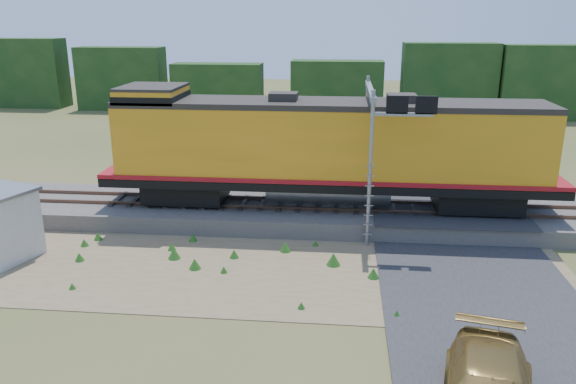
# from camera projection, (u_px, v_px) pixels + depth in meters

# --- Properties ---
(ground) EXTENTS (140.00, 140.00, 0.00)m
(ground) POSITION_uv_depth(u_px,v_px,m) (287.00, 275.00, 21.53)
(ground) COLOR #475123
(ground) RESTS_ON ground
(ballast) EXTENTS (70.00, 5.00, 0.80)m
(ballast) POSITION_uv_depth(u_px,v_px,m) (299.00, 213.00, 27.11)
(ballast) COLOR slate
(ballast) RESTS_ON ground
(rails) EXTENTS (70.00, 1.54, 0.16)m
(rails) POSITION_uv_depth(u_px,v_px,m) (299.00, 204.00, 26.97)
(rails) COLOR brown
(rails) RESTS_ON ballast
(dirt_shoulder) EXTENTS (26.00, 8.00, 0.03)m
(dirt_shoulder) POSITION_uv_depth(u_px,v_px,m) (238.00, 267.00, 22.19)
(dirt_shoulder) COLOR #8C7754
(dirt_shoulder) RESTS_ON ground
(road) EXTENTS (7.00, 66.00, 0.86)m
(road) POSITION_uv_depth(u_px,v_px,m) (470.00, 272.00, 21.56)
(road) COLOR #38383A
(road) RESTS_ON ground
(tree_line_north) EXTENTS (130.00, 3.00, 6.50)m
(tree_line_north) POSITION_uv_depth(u_px,v_px,m) (324.00, 83.00, 56.70)
(tree_line_north) COLOR #163915
(tree_line_north) RESTS_ON ground
(weed_clumps) EXTENTS (15.00, 6.20, 0.56)m
(weed_clumps) POSITION_uv_depth(u_px,v_px,m) (198.00, 270.00, 21.95)
(weed_clumps) COLOR #285F1B
(weed_clumps) RESTS_ON ground
(locomotive) EXTENTS (21.20, 3.23, 5.47)m
(locomotive) POSITION_uv_depth(u_px,v_px,m) (322.00, 148.00, 26.04)
(locomotive) COLOR black
(locomotive) RESTS_ON rails
(shed) EXTENTS (3.12, 3.12, 2.91)m
(shed) POSITION_uv_depth(u_px,v_px,m) (1.00, 224.00, 22.62)
(shed) COLOR silver
(shed) RESTS_ON ground
(signal_gantry) EXTENTS (2.66, 6.20, 6.70)m
(signal_gantry) POSITION_uv_depth(u_px,v_px,m) (377.00, 122.00, 24.78)
(signal_gantry) COLOR gray
(signal_gantry) RESTS_ON ground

